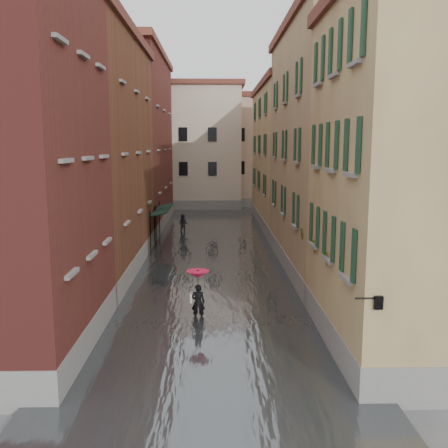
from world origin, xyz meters
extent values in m
plane|color=#4F4F51|center=(0.00, 0.00, 0.00)|extent=(120.00, 120.00, 0.00)
cube|color=#484D50|center=(0.00, 13.00, 0.10)|extent=(10.00, 60.00, 0.20)
cube|color=brown|center=(-7.00, 9.00, 6.25)|extent=(6.00, 14.00, 12.50)
cube|color=maroon|center=(-7.00, 24.00, 7.00)|extent=(6.00, 16.00, 14.00)
cube|color=#92704B|center=(7.00, -2.00, 5.75)|extent=(6.00, 8.00, 11.50)
cube|color=#9C8A5F|center=(7.00, 9.00, 6.50)|extent=(6.00, 14.00, 13.00)
cube|color=#92704B|center=(7.00, 24.00, 5.75)|extent=(6.00, 16.00, 11.50)
cube|color=beige|center=(-3.00, 38.00, 6.50)|extent=(12.00, 9.00, 13.00)
cube|color=tan|center=(6.00, 40.00, 6.00)|extent=(10.00, 9.00, 12.00)
cube|color=black|center=(-3.45, 14.79, 2.55)|extent=(1.09, 3.14, 0.31)
cylinder|color=black|center=(-3.95, 13.22, 1.40)|extent=(0.06, 0.06, 2.80)
cylinder|color=black|center=(-3.95, 16.36, 1.40)|extent=(0.06, 0.06, 2.80)
cube|color=black|center=(-3.45, 17.11, 2.55)|extent=(1.09, 3.21, 0.31)
cylinder|color=black|center=(-3.95, 15.50, 1.40)|extent=(0.06, 0.06, 2.80)
cylinder|color=black|center=(-3.95, 18.71, 1.40)|extent=(0.06, 0.06, 2.80)
cylinder|color=black|center=(4.05, -6.00, 3.10)|extent=(0.60, 0.05, 0.05)
cube|color=black|center=(4.35, -6.00, 3.00)|extent=(0.22, 0.22, 0.35)
cube|color=beige|center=(4.35, -6.00, 3.00)|extent=(0.14, 0.14, 0.24)
cube|color=#9D5C33|center=(4.12, -1.76, 3.15)|extent=(0.22, 0.85, 0.18)
imported|color=#265926|center=(4.12, -1.76, 3.57)|extent=(0.59, 0.51, 0.66)
cube|color=#9D5C33|center=(4.12, 0.32, 3.15)|extent=(0.22, 0.85, 0.18)
imported|color=#265926|center=(4.12, 0.32, 3.57)|extent=(0.59, 0.51, 0.66)
cube|color=#9D5C33|center=(4.12, 3.00, 3.15)|extent=(0.22, 0.85, 0.18)
imported|color=#265926|center=(4.12, 3.00, 3.57)|extent=(0.59, 0.51, 0.66)
imported|color=black|center=(-0.52, 0.93, 0.76)|extent=(0.56, 0.37, 1.51)
cube|color=beige|center=(-0.80, 0.98, 0.95)|extent=(0.08, 0.30, 0.38)
cylinder|color=black|center=(-0.52, 0.93, 1.35)|extent=(0.02, 0.02, 1.00)
cone|color=red|center=(-0.52, 0.93, 1.92)|extent=(0.95, 0.95, 0.28)
imported|color=black|center=(-2.30, 20.70, 0.77)|extent=(0.84, 0.71, 1.54)
camera|label=1|loc=(0.12, -18.29, 7.03)|focal=40.00mm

